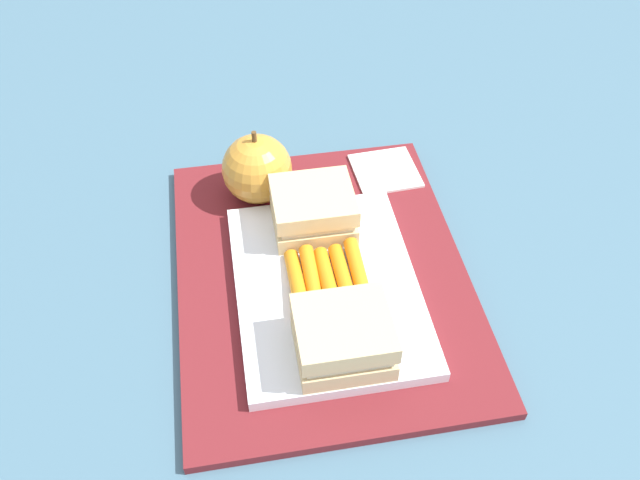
{
  "coord_description": "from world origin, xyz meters",
  "views": [
    {
      "loc": [
        -0.42,
        0.07,
        0.51
      ],
      "look_at": [
        0.01,
        0.0,
        0.04
      ],
      "focal_mm": 37.55,
      "sensor_mm": 36.0,
      "label": 1
    }
  ],
  "objects_px": {
    "food_tray": "(327,287)",
    "paper_napkin": "(385,171)",
    "sandwich_half_left": "(343,337)",
    "carrot_sticks_bundle": "(327,278)",
    "apple": "(257,169)",
    "sandwich_half_right": "(313,210)"
  },
  "relations": [
    {
      "from": "sandwich_half_left",
      "to": "carrot_sticks_bundle",
      "type": "bearing_deg",
      "value": -0.56
    },
    {
      "from": "sandwich_half_left",
      "to": "apple",
      "type": "distance_m",
      "value": 0.23
    },
    {
      "from": "sandwich_half_left",
      "to": "carrot_sticks_bundle",
      "type": "distance_m",
      "value": 0.08
    },
    {
      "from": "food_tray",
      "to": "carrot_sticks_bundle",
      "type": "distance_m",
      "value": 0.01
    },
    {
      "from": "sandwich_half_right",
      "to": "carrot_sticks_bundle",
      "type": "height_order",
      "value": "sandwich_half_right"
    },
    {
      "from": "carrot_sticks_bundle",
      "to": "paper_napkin",
      "type": "bearing_deg",
      "value": -30.8
    },
    {
      "from": "sandwich_half_left",
      "to": "sandwich_half_right",
      "type": "bearing_deg",
      "value": 0.0
    },
    {
      "from": "sandwich_half_right",
      "to": "carrot_sticks_bundle",
      "type": "distance_m",
      "value": 0.08
    },
    {
      "from": "food_tray",
      "to": "sandwich_half_right",
      "type": "height_order",
      "value": "sandwich_half_right"
    },
    {
      "from": "food_tray",
      "to": "apple",
      "type": "distance_m",
      "value": 0.16
    },
    {
      "from": "carrot_sticks_bundle",
      "to": "sandwich_half_left",
      "type": "bearing_deg",
      "value": 179.44
    },
    {
      "from": "paper_napkin",
      "to": "food_tray",
      "type": "bearing_deg",
      "value": 149.09
    },
    {
      "from": "food_tray",
      "to": "paper_napkin",
      "type": "distance_m",
      "value": 0.19
    },
    {
      "from": "sandwich_half_left",
      "to": "sandwich_half_right",
      "type": "distance_m",
      "value": 0.16
    },
    {
      "from": "sandwich_half_right",
      "to": "paper_napkin",
      "type": "relative_size",
      "value": 1.14
    },
    {
      "from": "paper_napkin",
      "to": "sandwich_half_right",
      "type": "bearing_deg",
      "value": 130.57
    },
    {
      "from": "food_tray",
      "to": "sandwich_half_right",
      "type": "distance_m",
      "value": 0.08
    },
    {
      "from": "paper_napkin",
      "to": "carrot_sticks_bundle",
      "type": "bearing_deg",
      "value": 149.2
    },
    {
      "from": "paper_napkin",
      "to": "sandwich_half_left",
      "type": "bearing_deg",
      "value": 158.08
    },
    {
      "from": "food_tray",
      "to": "carrot_sticks_bundle",
      "type": "bearing_deg",
      "value": -51.63
    },
    {
      "from": "sandwich_half_left",
      "to": "carrot_sticks_bundle",
      "type": "xyz_separation_m",
      "value": [
        0.08,
        -0.0,
        -0.02
      ]
    },
    {
      "from": "paper_napkin",
      "to": "apple",
      "type": "bearing_deg",
      "value": 95.73
    }
  ]
}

